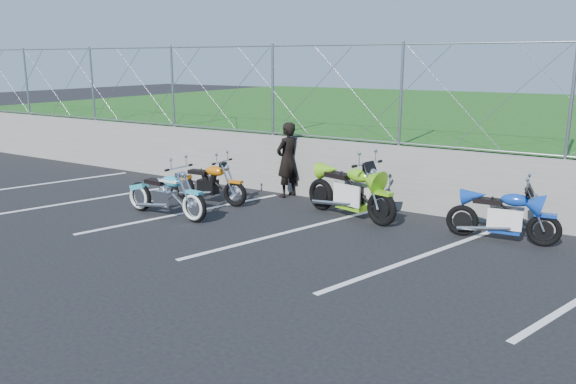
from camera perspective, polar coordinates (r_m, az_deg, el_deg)
The scene contains 10 objects.
ground at distance 9.14m, azimuth -3.10°, elevation -5.64°, with size 90.00×90.00×0.00m, color black.
retaining_wall at distance 11.91m, azimuth 6.55°, elevation 2.02°, with size 30.00×0.22×1.30m, color slate.
grass_field at distance 21.28m, azimuth 18.31°, elevation 6.42°, with size 30.00×20.00×1.30m, color #174913.
chain_link_fence at distance 11.70m, azimuth 6.77°, elevation 9.97°, with size 28.00×0.03×2.00m.
parking_lines at distance 9.39m, azimuth 6.48°, elevation -5.17°, with size 18.29×4.31×0.01m.
cruiser_turquoise at distance 11.01m, azimuth -12.20°, elevation -0.41°, with size 2.05×0.65×1.02m.
naked_orange at distance 11.91m, azimuth -7.97°, elevation 0.75°, with size 1.87×0.63×0.93m.
sportbike_green at distance 10.73m, azimuth 6.43°, elevation -0.14°, with size 2.12×0.82×1.12m.
sportbike_blue at distance 9.99m, azimuth 21.10°, elevation -2.43°, with size 1.83×0.65×0.95m.
person_standing at distance 12.29m, azimuth -0.08°, elevation 3.29°, with size 0.60×0.39×1.65m, color black.
Camera 1 is at (4.98, -7.06, 2.97)m, focal length 35.00 mm.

